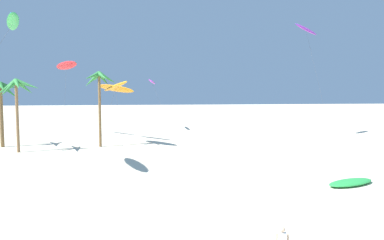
# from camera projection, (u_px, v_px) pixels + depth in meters

# --- Properties ---
(palm_tree_1) EXTENTS (4.61, 4.75, 7.55)m
(palm_tree_1) POSITION_uv_depth(u_px,v_px,m) (1.00, 94.00, 43.21)
(palm_tree_1) COLOR brown
(palm_tree_1) RESTS_ON ground
(palm_tree_2) EXTENTS (4.82, 4.97, 7.81)m
(palm_tree_2) POSITION_uv_depth(u_px,v_px,m) (17.00, 90.00, 39.49)
(palm_tree_2) COLOR olive
(palm_tree_2) RESTS_ON ground
(palm_tree_3) EXTENTS (3.79, 4.02, 8.73)m
(palm_tree_3) POSITION_uv_depth(u_px,v_px,m) (99.00, 83.00, 43.26)
(palm_tree_3) COLOR brown
(palm_tree_3) RESTS_ON ground
(flying_kite_0) EXTENTS (4.97, 13.07, 12.26)m
(flying_kite_0) POSITION_uv_depth(u_px,v_px,m) (13.00, 22.00, 28.47)
(flying_kite_0) COLOR green
(flying_kite_0) RESTS_ON ground
(flying_kite_1) EXTENTS (3.95, 10.52, 7.86)m
(flying_kite_1) POSITION_uv_depth(u_px,v_px,m) (115.00, 86.00, 43.74)
(flying_kite_1) COLOR orange
(flying_kite_1) RESTS_ON ground
(flying_kite_2) EXTENTS (5.65, 7.54, 7.60)m
(flying_kite_2) POSITION_uv_depth(u_px,v_px,m) (115.00, 88.00, 48.41)
(flying_kite_2) COLOR orange
(flying_kite_2) RESTS_ON ground
(flying_kite_3) EXTENTS (3.69, 7.06, 8.46)m
(flying_kite_3) POSITION_uv_depth(u_px,v_px,m) (152.00, 82.00, 60.51)
(flying_kite_3) COLOR purple
(flying_kite_3) RESTS_ON ground
(flying_kite_4) EXTENTS (5.00, 6.28, 15.83)m
(flying_kite_4) POSITION_uv_depth(u_px,v_px,m) (306.00, 29.00, 51.93)
(flying_kite_4) COLOR purple
(flying_kite_4) RESTS_ON ground
(flying_kite_5) EXTENTS (4.52, 7.05, 10.75)m
(flying_kite_5) POSITION_uv_depth(u_px,v_px,m) (66.00, 65.00, 52.37)
(flying_kite_5) COLOR red
(flying_kite_5) RESTS_ON ground
(grounded_kite_1) EXTENTS (4.28, 2.88, 0.36)m
(grounded_kite_1) POSITION_uv_depth(u_px,v_px,m) (351.00, 182.00, 26.55)
(grounded_kite_1) COLOR green
(grounded_kite_1) RESTS_ON ground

